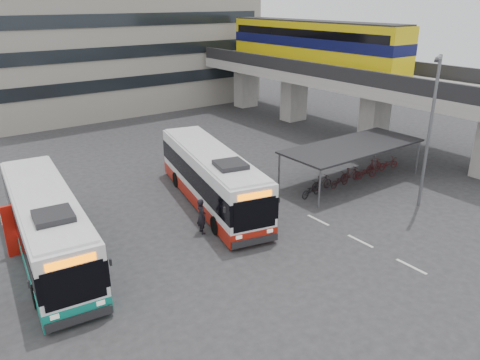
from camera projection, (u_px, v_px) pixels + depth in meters
ground at (285, 233)px, 24.71m from camera, size 120.00×120.00×0.00m
viaduct at (326, 61)px, 42.32m from camera, size 8.00×32.00×9.68m
bike_shelter at (351, 162)px, 31.16m from camera, size 10.00×4.00×2.54m
road_markings at (360, 241)px, 23.83m from camera, size 0.15×7.60×0.01m
bus_main at (212, 178)px, 27.68m from camera, size 5.17×12.28×3.55m
bus_teal at (47, 226)px, 21.81m from camera, size 3.82×12.13×3.53m
pedestrian at (202, 216)px, 24.36m from camera, size 0.57×0.77×1.93m
lamp_post at (430, 124)px, 26.04m from camera, size 1.46×0.76×8.79m
sign_totem_north at (10, 230)px, 22.05m from camera, size 0.56×0.18×2.60m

